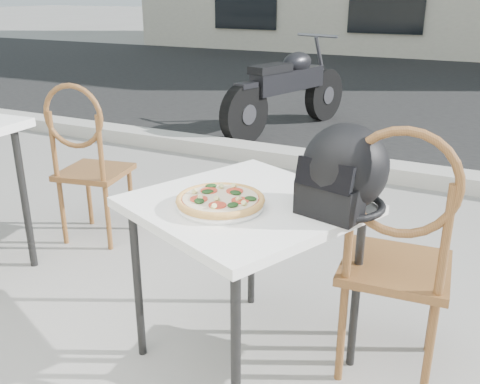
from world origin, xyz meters
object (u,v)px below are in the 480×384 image
at_px(cafe_chair_side, 86,156).
at_px(motorcycle, 288,91).
at_px(pizza, 220,199).
at_px(helmet, 343,173).
at_px(cafe_table_main, 245,217).
at_px(cafe_chair_main, 397,245).
at_px(plate, 220,205).

xyz_separation_m(cafe_chair_side, motorcycle, (0.04, 2.95, -0.10)).
relative_size(pizza, motorcycle, 0.19).
distance_m(cafe_chair_side, motorcycle, 2.95).
relative_size(pizza, cafe_chair_side, 0.38).
bearing_deg(pizza, helmet, 24.75).
bearing_deg(cafe_chair_side, cafe_table_main, 144.62).
relative_size(cafe_table_main, pizza, 2.65).
bearing_deg(pizza, cafe_chair_main, 22.97).
bearing_deg(pizza, motorcycle, 107.91).
bearing_deg(plate, helmet, 24.77).
bearing_deg(cafe_table_main, helmet, 13.57).
bearing_deg(cafe_chair_main, pizza, 18.44).
bearing_deg(cafe_chair_main, plate, 18.45).
height_order(plate, cafe_chair_main, cafe_chair_main).
bearing_deg(helmet, cafe_chair_main, 33.50).
xyz_separation_m(cafe_table_main, plate, (-0.05, -0.09, 0.07)).
bearing_deg(cafe_chair_main, helmet, 14.75).
xyz_separation_m(cafe_table_main, pizza, (-0.05, -0.09, 0.09)).
bearing_deg(motorcycle, helmet, -49.87).
relative_size(cafe_chair_main, motorcycle, 0.53).
xyz_separation_m(plate, cafe_chair_main, (0.56, 0.24, -0.13)).
height_order(pizza, cafe_chair_side, cafe_chair_side).
xyz_separation_m(plate, motorcycle, (-1.17, 3.62, -0.27)).
height_order(cafe_chair_main, motorcycle, cafe_chair_main).
relative_size(cafe_chair_side, motorcycle, 0.50).
distance_m(helmet, cafe_chair_main, 0.32).
bearing_deg(helmet, cafe_chair_side, 176.76).
distance_m(plate, cafe_chair_side, 1.39).
xyz_separation_m(plate, cafe_chair_side, (-1.21, 0.67, -0.17)).
relative_size(cafe_table_main, plate, 2.33).
bearing_deg(plate, cafe_chair_main, 22.99).
bearing_deg(helmet, pizza, -141.03).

